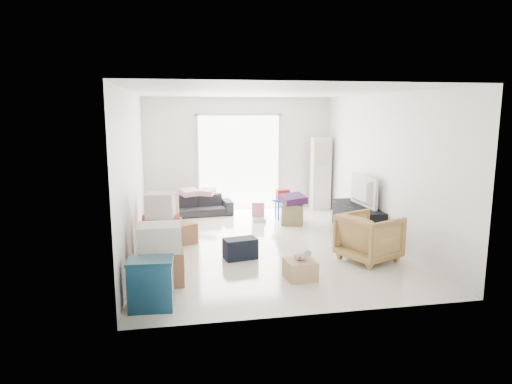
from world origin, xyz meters
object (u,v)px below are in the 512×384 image
object	(u,v)px
armchair	(369,235)
ottoman	(293,214)
ac_tower	(320,174)
kids_table	(283,198)
television	(358,202)
storage_bins	(151,284)
wood_crate	(300,269)
tv_console	(358,219)
sofa	(198,202)

from	to	relation	value
armchair	ottoman	world-z (taller)	armchair
ac_tower	kids_table	bearing A→B (deg)	-144.32
television	storage_bins	xyz separation A→B (m)	(-3.90, -2.92, -0.28)
ac_tower	armchair	distance (m)	3.95
wood_crate	ac_tower	bearing A→B (deg)	68.29
tv_console	ac_tower	bearing A→B (deg)	91.30
storage_bins	wood_crate	bearing A→B (deg)	17.16
kids_table	ac_tower	bearing A→B (deg)	35.68
armchair	ottoman	size ratio (longest dim) A/B	1.92
ottoman	armchair	bearing A→B (deg)	-76.97
tv_console	kids_table	xyz separation A→B (m)	(-1.19, 1.39, 0.20)
ac_tower	sofa	distance (m)	3.04
armchair	kids_table	bearing A→B (deg)	-11.70
ac_tower	wood_crate	size ratio (longest dim) A/B	4.22
sofa	kids_table	world-z (taller)	kids_table
television	wood_crate	world-z (taller)	television
tv_console	wood_crate	size ratio (longest dim) A/B	3.84
tv_console	wood_crate	bearing A→B (deg)	-128.83
ac_tower	ottoman	world-z (taller)	ac_tower
storage_bins	wood_crate	size ratio (longest dim) A/B	1.52
television	ottoman	xyz separation A→B (m)	(-1.11, 0.84, -0.38)
ottoman	kids_table	bearing A→B (deg)	98.73
ac_tower	sofa	world-z (taller)	ac_tower
wood_crate	kids_table	bearing A→B (deg)	80.00
tv_console	storage_bins	world-z (taller)	storage_bins
ac_tower	tv_console	xyz separation A→B (m)	(0.05, -2.21, -0.61)
television	sofa	world-z (taller)	television
storage_bins	ac_tower	bearing A→B (deg)	53.09
wood_crate	television	bearing A→B (deg)	51.17
ac_tower	sofa	bearing A→B (deg)	-177.12
television	tv_console	bearing A→B (deg)	-2.70
storage_bins	ottoman	xyz separation A→B (m)	(2.79, 3.76, -0.10)
ottoman	kids_table	world-z (taller)	kids_table
storage_bins	kids_table	xyz separation A→B (m)	(2.71, 4.31, 0.15)
ac_tower	wood_crate	bearing A→B (deg)	-111.71
ac_tower	storage_bins	xyz separation A→B (m)	(-3.85, -5.13, -0.56)
television	storage_bins	bearing A→B (deg)	124.12
ac_tower	armchair	xyz separation A→B (m)	(-0.47, -3.89, -0.46)
tv_console	television	xyz separation A→B (m)	(0.00, -0.00, 0.34)
ac_tower	television	bearing A→B (deg)	-88.70
sofa	ottoman	bearing A→B (deg)	-37.41
storage_bins	television	bearing A→B (deg)	36.82
wood_crate	armchair	bearing A→B (deg)	24.45
television	sofa	bearing A→B (deg)	53.17
ac_tower	television	distance (m)	2.22
kids_table	sofa	bearing A→B (deg)	160.08
sofa	tv_console	bearing A→B (deg)	-39.39
ac_tower	wood_crate	distance (m)	4.89
sofa	ottoman	xyz separation A→B (m)	(1.93, -1.21, -0.09)
ottoman	storage_bins	bearing A→B (deg)	-126.58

